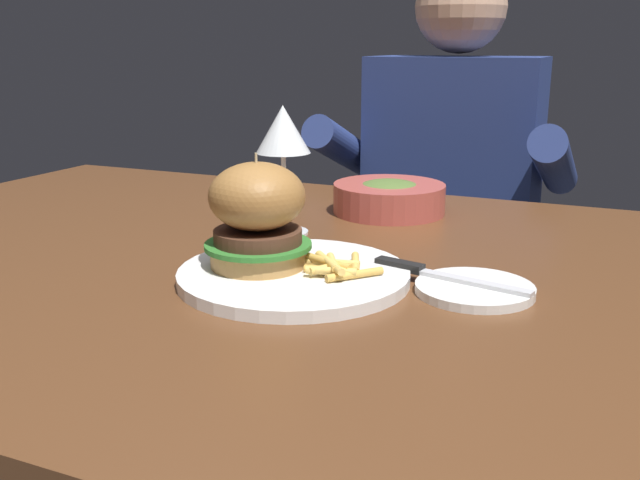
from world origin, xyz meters
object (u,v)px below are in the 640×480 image
object	(u,v)px
main_plate	(294,275)
bread_plate	(475,289)
burger_sandwich	(257,215)
table_knife	(435,273)
soup_bowl	(389,197)
diner_person	(449,246)
wine_glass	(283,135)

from	to	relation	value
main_plate	bread_plate	xyz separation A→B (m)	(0.20, 0.04, -0.00)
burger_sandwich	table_knife	xyz separation A→B (m)	(0.20, 0.06, -0.06)
burger_sandwich	soup_bowl	bearing A→B (deg)	84.60
burger_sandwich	soup_bowl	xyz separation A→B (m)	(0.04, 0.38, -0.05)
soup_bowl	table_knife	bearing A→B (deg)	-63.19
bread_plate	table_knife	world-z (taller)	table_knife
bread_plate	main_plate	bearing A→B (deg)	-168.29
main_plate	burger_sandwich	bearing A→B (deg)	-176.04
diner_person	burger_sandwich	bearing A→B (deg)	-92.18
burger_sandwich	bread_plate	distance (m)	0.26
main_plate	wine_glass	distance (m)	0.25
wine_glass	table_knife	xyz separation A→B (m)	(0.26, -0.13, -0.13)
soup_bowl	main_plate	bearing A→B (deg)	-88.64
wine_glass	bread_plate	size ratio (longest dim) A/B	1.40
main_plate	wine_glass	size ratio (longest dim) A/B	1.46
bread_plate	diner_person	world-z (taller)	diner_person
burger_sandwich	wine_glass	bearing A→B (deg)	107.80
soup_bowl	diner_person	world-z (taller)	diner_person
burger_sandwich	wine_glass	world-z (taller)	wine_glass
diner_person	wine_glass	bearing A→B (deg)	-98.23
table_knife	bread_plate	bearing A→B (deg)	-12.41
burger_sandwich	diner_person	distance (m)	0.87
wine_glass	table_knife	world-z (taller)	wine_glass
table_knife	soup_bowl	distance (m)	0.36
soup_bowl	diner_person	bearing A→B (deg)	90.50
bread_plate	soup_bowl	bearing A→B (deg)	122.33
table_knife	diner_person	xyz separation A→B (m)	(-0.17, 0.78, -0.19)
wine_glass	soup_bowl	distance (m)	0.24
main_plate	diner_person	distance (m)	0.85
bread_plate	table_knife	xyz separation A→B (m)	(-0.05, 0.01, 0.01)
main_plate	bread_plate	distance (m)	0.21
wine_glass	burger_sandwich	bearing A→B (deg)	-72.20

